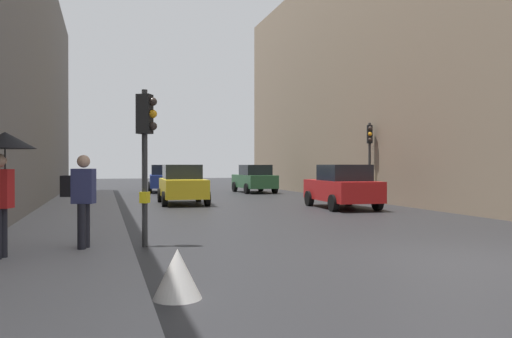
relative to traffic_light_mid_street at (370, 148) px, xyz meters
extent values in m
plane|color=#28282B|center=(-5.46, -13.07, -2.55)|extent=(120.00, 120.00, 0.00)
cube|color=gray|center=(-12.66, -7.07, -2.47)|extent=(2.85, 40.00, 0.16)
cube|color=gray|center=(6.31, 2.41, 4.08)|extent=(12.00, 34.78, 13.24)
cylinder|color=#2D2D2D|center=(0.01, 0.02, -0.70)|extent=(0.12, 0.12, 3.69)
cube|color=black|center=(0.01, 0.02, 0.62)|extent=(0.34, 0.37, 0.84)
cube|color=yellow|center=(0.01, 0.02, -1.50)|extent=(0.25, 0.22, 0.24)
sphere|color=#2D231E|center=(-0.06, -0.15, 0.88)|extent=(0.18, 0.18, 0.18)
sphere|color=orange|center=(-0.06, -0.15, 0.62)|extent=(0.18, 0.18, 0.18)
sphere|color=#2D231E|center=(-0.06, -0.15, 0.36)|extent=(0.18, 0.18, 0.18)
cylinder|color=#2D2D2D|center=(-10.93, -9.89, -0.87)|extent=(0.12, 0.12, 3.35)
cube|color=black|center=(-10.93, -9.89, 0.28)|extent=(0.38, 0.36, 0.84)
cube|color=yellow|center=(-10.93, -9.89, -1.50)|extent=(0.24, 0.25, 0.24)
sphere|color=#2D231E|center=(-10.77, -9.98, 0.54)|extent=(0.18, 0.18, 0.18)
sphere|color=orange|center=(-10.77, -9.98, 0.28)|extent=(0.18, 0.18, 0.18)
sphere|color=#2D231E|center=(-10.77, -9.98, 0.02)|extent=(0.18, 0.18, 0.18)
cube|color=navy|center=(-8.04, 12.13, -1.83)|extent=(2.12, 4.33, 0.80)
cube|color=black|center=(-8.02, 12.38, -1.11)|extent=(1.75, 2.12, 0.64)
cylinder|color=black|center=(-7.25, 10.71, -2.23)|extent=(0.27, 0.66, 0.64)
cylinder|color=black|center=(-9.04, 10.85, -2.23)|extent=(0.27, 0.66, 0.64)
cylinder|color=black|center=(-7.04, 13.40, -2.23)|extent=(0.27, 0.66, 0.64)
cylinder|color=black|center=(-8.83, 13.54, -2.23)|extent=(0.27, 0.66, 0.64)
cube|color=red|center=(-2.57, -2.31, -1.83)|extent=(2.04, 4.30, 0.80)
cube|color=black|center=(-2.58, -2.56, -1.11)|extent=(1.71, 2.09, 0.64)
cylinder|color=black|center=(-3.39, -0.92, -2.23)|extent=(0.26, 0.65, 0.64)
cylinder|color=black|center=(-1.60, -1.02, -2.23)|extent=(0.26, 0.65, 0.64)
cylinder|color=black|center=(-3.55, -3.61, -2.23)|extent=(0.26, 0.65, 0.64)
cylinder|color=black|center=(-1.75, -3.71, -2.23)|extent=(0.26, 0.65, 0.64)
cube|color=yellow|center=(-8.39, 1.78, -1.83)|extent=(1.95, 4.26, 0.80)
cube|color=black|center=(-8.38, 2.03, -1.11)|extent=(1.67, 2.06, 0.64)
cylinder|color=black|center=(-7.54, 0.40, -2.23)|extent=(0.24, 0.65, 0.64)
cylinder|color=black|center=(-9.34, 0.46, -2.23)|extent=(0.24, 0.65, 0.64)
cylinder|color=black|center=(-7.44, 3.10, -2.23)|extent=(0.24, 0.65, 0.64)
cylinder|color=black|center=(-9.24, 3.16, -2.23)|extent=(0.24, 0.65, 0.64)
cube|color=#2D6038|center=(-2.62, 9.96, -1.83)|extent=(1.90, 4.24, 0.80)
cube|color=black|center=(-2.62, 9.71, -1.11)|extent=(1.65, 2.04, 0.64)
cylinder|color=black|center=(-3.56, 11.28, -2.23)|extent=(0.24, 0.65, 0.64)
cylinder|color=black|center=(-1.76, 11.33, -2.23)|extent=(0.24, 0.65, 0.64)
cylinder|color=black|center=(-3.49, 8.59, -2.23)|extent=(0.24, 0.65, 0.64)
cylinder|color=black|center=(-1.69, 8.63, -2.23)|extent=(0.24, 0.65, 0.64)
cylinder|color=black|center=(-13.43, -11.38, -1.96)|extent=(0.16, 0.16, 0.85)
cylinder|color=black|center=(-13.36, -11.51, -0.96)|extent=(0.02, 0.02, 0.90)
cone|color=black|center=(-13.36, -11.51, -0.39)|extent=(1.00, 1.00, 0.28)
cylinder|color=black|center=(-12.10, -10.69, -1.96)|extent=(0.16, 0.16, 0.85)
cylinder|color=black|center=(-12.17, -10.88, -1.96)|extent=(0.16, 0.16, 0.85)
cube|color=navy|center=(-12.13, -10.79, -1.21)|extent=(0.46, 0.37, 0.66)
sphere|color=tan|center=(-12.13, -10.79, -0.74)|extent=(0.24, 0.24, 0.24)
cube|color=black|center=(-12.42, -10.69, -1.21)|extent=(0.28, 0.33, 0.40)
cone|color=silver|center=(-10.85, -14.33, -2.22)|extent=(0.64, 0.64, 0.65)
camera|label=1|loc=(-11.76, -20.93, -0.81)|focal=35.63mm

